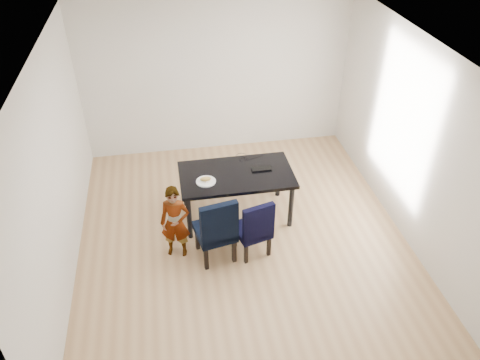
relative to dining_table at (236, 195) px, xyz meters
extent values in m
cube|color=tan|center=(0.00, -0.50, -0.38)|extent=(4.50, 5.00, 0.01)
cube|color=white|center=(0.00, -0.50, 2.33)|extent=(4.50, 5.00, 0.01)
cube|color=silver|center=(0.00, 2.00, 0.98)|extent=(4.50, 0.01, 2.70)
cube|color=beige|center=(0.00, -3.00, 0.98)|extent=(4.50, 0.01, 2.70)
cube|color=beige|center=(-2.25, -0.50, 0.98)|extent=(0.01, 5.00, 2.70)
cube|color=white|center=(2.25, -0.50, 0.98)|extent=(0.01, 5.00, 2.70)
cube|color=black|center=(0.00, 0.00, 0.00)|extent=(1.60, 0.90, 0.75)
cube|color=black|center=(-0.42, -0.78, 0.13)|extent=(0.57, 0.59, 1.01)
cube|color=black|center=(0.08, -0.78, 0.07)|extent=(0.53, 0.54, 0.89)
imported|color=orange|center=(-0.91, -0.65, 0.16)|extent=(0.44, 0.34, 1.07)
cylinder|color=white|center=(-0.44, -0.12, 0.38)|extent=(0.28, 0.28, 0.02)
ellipsoid|color=#AD893D|center=(-0.45, -0.12, 0.42)|extent=(0.17, 0.12, 0.06)
imported|color=black|center=(0.37, 0.08, 0.39)|extent=(0.29, 0.19, 0.02)
torus|color=black|center=(0.17, 0.34, 0.38)|extent=(0.16, 0.16, 0.01)
camera|label=1|loc=(-0.88, -5.32, 4.13)|focal=35.00mm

